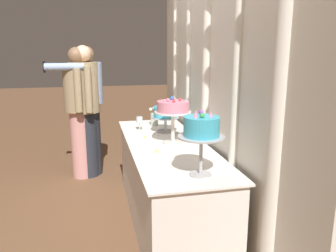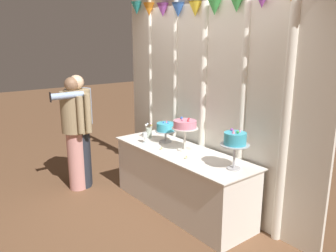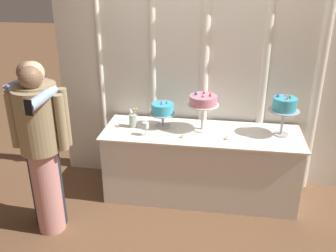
{
  "view_description": "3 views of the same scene",
  "coord_description": "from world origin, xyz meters",
  "px_view_note": "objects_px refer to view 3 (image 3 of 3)",
  "views": [
    {
      "loc": [
        2.75,
        -0.51,
        1.56
      ],
      "look_at": [
        -0.13,
        0.14,
        0.88
      ],
      "focal_mm": 35.66,
      "sensor_mm": 36.0,
      "label": 1
    },
    {
      "loc": [
        2.97,
        -2.42,
        2.05
      ],
      "look_at": [
        -0.3,
        0.13,
        1.0
      ],
      "focal_mm": 36.04,
      "sensor_mm": 36.0,
      "label": 2
    },
    {
      "loc": [
        0.18,
        -3.41,
        2.34
      ],
      "look_at": [
        -0.34,
        0.04,
        0.83
      ],
      "focal_mm": 40.23,
      "sensor_mm": 36.0,
      "label": 3
    }
  ],
  "objects_px": {
    "guest_man_dark_suit": "(41,147)",
    "tealight_far_left": "(182,137)",
    "cake_display_leftmost": "(163,110)",
    "tealight_near_left": "(227,138)",
    "flower_vase": "(133,119)",
    "cake_display_center": "(203,102)",
    "guest_girl_blue_dress": "(38,141)",
    "guest_man_pink_jacket": "(43,143)",
    "cake_table": "(200,164)",
    "wine_glass": "(146,126)",
    "cake_display_rightmost": "(284,106)"
  },
  "relations": [
    {
      "from": "guest_man_dark_suit",
      "to": "tealight_far_left",
      "type": "bearing_deg",
      "value": 27.58
    },
    {
      "from": "cake_display_leftmost",
      "to": "tealight_near_left",
      "type": "xyz_separation_m",
      "value": [
        0.67,
        -0.22,
        -0.18
      ]
    },
    {
      "from": "flower_vase",
      "to": "tealight_near_left",
      "type": "distance_m",
      "value": 1.0
    },
    {
      "from": "cake_display_center",
      "to": "flower_vase",
      "type": "height_order",
      "value": "cake_display_center"
    },
    {
      "from": "guest_girl_blue_dress",
      "to": "guest_man_pink_jacket",
      "type": "bearing_deg",
      "value": -27.97
    },
    {
      "from": "guest_girl_blue_dress",
      "to": "guest_man_dark_suit",
      "type": "relative_size",
      "value": 1.01
    },
    {
      "from": "cake_display_center",
      "to": "guest_man_pink_jacket",
      "type": "bearing_deg",
      "value": -151.02
    },
    {
      "from": "flower_vase",
      "to": "tealight_far_left",
      "type": "xyz_separation_m",
      "value": [
        0.54,
        -0.19,
        -0.07
      ]
    },
    {
      "from": "cake_table",
      "to": "tealight_near_left",
      "type": "height_order",
      "value": "tealight_near_left"
    },
    {
      "from": "flower_vase",
      "to": "guest_man_pink_jacket",
      "type": "relative_size",
      "value": 0.13
    },
    {
      "from": "guest_man_pink_jacket",
      "to": "cake_display_leftmost",
      "type": "bearing_deg",
      "value": 39.35
    },
    {
      "from": "tealight_far_left",
      "to": "guest_girl_blue_dress",
      "type": "xyz_separation_m",
      "value": [
        -1.25,
        -0.51,
        0.11
      ]
    },
    {
      "from": "tealight_far_left",
      "to": "guest_man_dark_suit",
      "type": "bearing_deg",
      "value": -152.42
    },
    {
      "from": "cake_display_center",
      "to": "guest_girl_blue_dress",
      "type": "xyz_separation_m",
      "value": [
        -1.43,
        -0.73,
        -0.19
      ]
    },
    {
      "from": "cake_table",
      "to": "wine_glass",
      "type": "xyz_separation_m",
      "value": [
        -0.55,
        -0.16,
        0.48
      ]
    },
    {
      "from": "guest_girl_blue_dress",
      "to": "cake_display_leftmost",
      "type": "bearing_deg",
      "value": 36.53
    },
    {
      "from": "cake_table",
      "to": "guest_man_dark_suit",
      "type": "relative_size",
      "value": 1.27
    },
    {
      "from": "cake_table",
      "to": "wine_glass",
      "type": "bearing_deg",
      "value": -163.85
    },
    {
      "from": "cake_display_leftmost",
      "to": "guest_man_pink_jacket",
      "type": "bearing_deg",
      "value": -140.65
    },
    {
      "from": "tealight_far_left",
      "to": "guest_girl_blue_dress",
      "type": "bearing_deg",
      "value": -157.99
    },
    {
      "from": "cake_display_center",
      "to": "guest_girl_blue_dress",
      "type": "bearing_deg",
      "value": -153.04
    },
    {
      "from": "wine_glass",
      "to": "guest_man_pink_jacket",
      "type": "bearing_deg",
      "value": -146.6
    },
    {
      "from": "cake_display_rightmost",
      "to": "flower_vase",
      "type": "distance_m",
      "value": 1.53
    },
    {
      "from": "cake_display_leftmost",
      "to": "flower_vase",
      "type": "relative_size",
      "value": 1.39
    },
    {
      "from": "cake_display_leftmost",
      "to": "tealight_near_left",
      "type": "distance_m",
      "value": 0.73
    },
    {
      "from": "tealight_far_left",
      "to": "guest_man_dark_suit",
      "type": "distance_m",
      "value": 1.33
    },
    {
      "from": "cake_table",
      "to": "cake_display_rightmost",
      "type": "height_order",
      "value": "cake_display_rightmost"
    },
    {
      "from": "tealight_near_left",
      "to": "guest_man_pink_jacket",
      "type": "height_order",
      "value": "guest_man_pink_jacket"
    },
    {
      "from": "cake_display_center",
      "to": "wine_glass",
      "type": "relative_size",
      "value": 3.04
    },
    {
      "from": "wine_glass",
      "to": "flower_vase",
      "type": "bearing_deg",
      "value": 133.09
    },
    {
      "from": "cake_display_rightmost",
      "to": "flower_vase",
      "type": "xyz_separation_m",
      "value": [
        -1.51,
        -0.02,
        -0.23
      ]
    },
    {
      "from": "wine_glass",
      "to": "flower_vase",
      "type": "relative_size",
      "value": 0.65
    },
    {
      "from": "cake_display_leftmost",
      "to": "tealight_near_left",
      "type": "height_order",
      "value": "cake_display_leftmost"
    },
    {
      "from": "guest_man_pink_jacket",
      "to": "guest_girl_blue_dress",
      "type": "relative_size",
      "value": 1.01
    },
    {
      "from": "cake_display_leftmost",
      "to": "cake_display_rightmost",
      "type": "relative_size",
      "value": 0.67
    },
    {
      "from": "cake_display_leftmost",
      "to": "cake_display_center",
      "type": "distance_m",
      "value": 0.43
    },
    {
      "from": "cake_display_center",
      "to": "guest_man_dark_suit",
      "type": "bearing_deg",
      "value": -148.31
    },
    {
      "from": "cake_display_leftmost",
      "to": "wine_glass",
      "type": "bearing_deg",
      "value": -118.89
    },
    {
      "from": "tealight_near_left",
      "to": "guest_man_dark_suit",
      "type": "height_order",
      "value": "guest_man_dark_suit"
    },
    {
      "from": "flower_vase",
      "to": "guest_girl_blue_dress",
      "type": "distance_m",
      "value": 0.99
    },
    {
      "from": "cake_table",
      "to": "cake_display_rightmost",
      "type": "relative_size",
      "value": 4.59
    },
    {
      "from": "cake_display_leftmost",
      "to": "guest_man_pink_jacket",
      "type": "relative_size",
      "value": 0.18
    },
    {
      "from": "cake_display_rightmost",
      "to": "flower_vase",
      "type": "relative_size",
      "value": 2.08
    },
    {
      "from": "cake_table",
      "to": "flower_vase",
      "type": "xyz_separation_m",
      "value": [
        -0.72,
        0.03,
        0.46
      ]
    },
    {
      "from": "cake_table",
      "to": "wine_glass",
      "type": "height_order",
      "value": "wine_glass"
    },
    {
      "from": "flower_vase",
      "to": "guest_man_dark_suit",
      "type": "bearing_deg",
      "value": -128.07
    },
    {
      "from": "wine_glass",
      "to": "tealight_near_left",
      "type": "xyz_separation_m",
      "value": [
        0.8,
        0.02,
        -0.09
      ]
    },
    {
      "from": "flower_vase",
      "to": "tealight_near_left",
      "type": "bearing_deg",
      "value": -9.54
    },
    {
      "from": "flower_vase",
      "to": "guest_man_dark_suit",
      "type": "height_order",
      "value": "guest_man_dark_suit"
    },
    {
      "from": "tealight_far_left",
      "to": "cake_display_center",
      "type": "bearing_deg",
      "value": 51.29
    }
  ]
}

